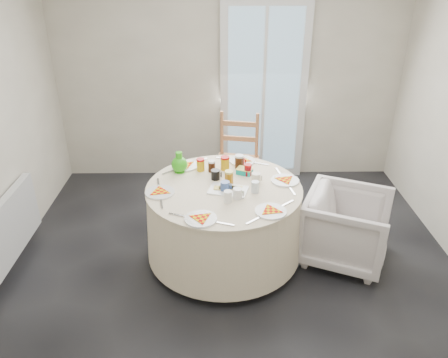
{
  "coord_description": "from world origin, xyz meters",
  "views": [
    {
      "loc": [
        -0.13,
        -3.01,
        2.49
      ],
      "look_at": [
        -0.08,
        0.27,
        0.8
      ],
      "focal_mm": 35.0,
      "sensor_mm": 36.0,
      "label": 1
    }
  ],
  "objects_px": {
    "radiator": "(11,227)",
    "wooden_chair": "(236,165)",
    "table": "(224,221)",
    "armchair": "(347,222)",
    "green_pitcher": "(179,157)"
  },
  "relations": [
    {
      "from": "armchair",
      "to": "green_pitcher",
      "type": "xyz_separation_m",
      "value": [
        -1.49,
        0.34,
        0.48
      ]
    },
    {
      "from": "radiator",
      "to": "table",
      "type": "relative_size",
      "value": 0.73
    },
    {
      "from": "wooden_chair",
      "to": "green_pitcher",
      "type": "distance_m",
      "value": 0.96
    },
    {
      "from": "radiator",
      "to": "table",
      "type": "bearing_deg",
      "value": 2.03
    },
    {
      "from": "table",
      "to": "wooden_chair",
      "type": "distance_m",
      "value": 0.99
    },
    {
      "from": "wooden_chair",
      "to": "armchair",
      "type": "distance_m",
      "value": 1.39
    },
    {
      "from": "wooden_chair",
      "to": "armchair",
      "type": "bearing_deg",
      "value": -36.44
    },
    {
      "from": "wooden_chair",
      "to": "armchair",
      "type": "height_order",
      "value": "wooden_chair"
    },
    {
      "from": "radiator",
      "to": "wooden_chair",
      "type": "distance_m",
      "value": 2.26
    },
    {
      "from": "armchair",
      "to": "wooden_chair",
      "type": "bearing_deg",
      "value": 66.17
    },
    {
      "from": "radiator",
      "to": "armchair",
      "type": "height_order",
      "value": "armchair"
    },
    {
      "from": "radiator",
      "to": "green_pitcher",
      "type": "distance_m",
      "value": 1.58
    },
    {
      "from": "wooden_chair",
      "to": "armchair",
      "type": "xyz_separation_m",
      "value": [
        0.94,
        -1.02,
        -0.08
      ]
    },
    {
      "from": "armchair",
      "to": "green_pitcher",
      "type": "distance_m",
      "value": 1.6
    },
    {
      "from": "radiator",
      "to": "wooden_chair",
      "type": "xyz_separation_m",
      "value": [
        2.01,
        1.04,
        0.09
      ]
    }
  ]
}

